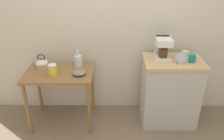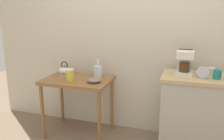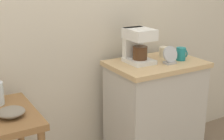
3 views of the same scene
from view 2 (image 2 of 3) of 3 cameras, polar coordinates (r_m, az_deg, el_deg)
name	(u,v)px [view 2 (image 2 of 3)]	position (r m, az deg, el deg)	size (l,w,h in m)	color
back_wall	(150,25)	(3.04, 8.95, 10.60)	(4.40, 0.10, 2.80)	beige
wooden_table	(78,87)	(3.05, -8.11, -3.93)	(0.83, 0.57, 0.74)	olive
kitchen_counter	(193,114)	(2.87, 18.62, -9.88)	(0.72, 0.49, 0.89)	#BCB7AD
bowl_stoneware	(94,80)	(2.84, -4.23, -2.38)	(0.16, 0.16, 0.05)	gray
teakettle	(65,71)	(3.22, -11.12, -0.12)	(0.19, 0.16, 0.18)	white
glass_carafe_vase	(98,71)	(3.05, -3.33, -0.22)	(0.10, 0.10, 0.22)	silver
canister_enamel	(70,75)	(2.93, -9.96, -1.18)	(0.10, 0.10, 0.15)	gold
coffee_maker	(185,61)	(2.76, 16.86, 2.04)	(0.18, 0.22, 0.26)	white
mug_dark_teal	(217,74)	(2.68, 23.64, -0.94)	(0.08, 0.07, 0.10)	teal
mug_small_cream	(211,71)	(2.82, 22.47, -0.31)	(0.09, 0.08, 0.08)	beige
table_clock	(203,73)	(2.63, 20.68, -0.73)	(0.12, 0.06, 0.13)	#B2B5BA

